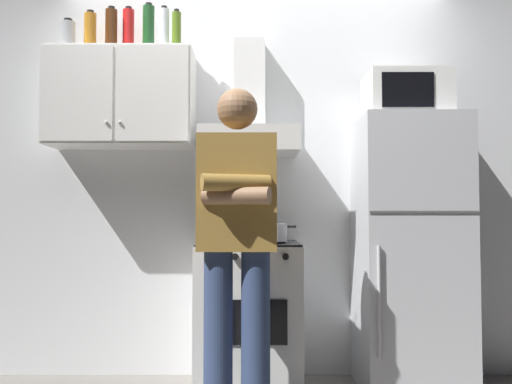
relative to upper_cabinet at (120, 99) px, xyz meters
The scene contains 15 objects.
back_wall_tiled 0.97m from the upper_cabinet, 14.86° to the left, with size 4.80×0.10×2.70m, color white.
upper_cabinet is the anchor object (origin of this frame).
stove_oven 1.55m from the upper_cabinet, ahead, with size 0.60×0.62×0.87m.
range_hood 0.81m from the upper_cabinet, ahead, with size 0.60×0.44×0.75m.
refrigerator 2.00m from the upper_cabinet, ahead, with size 0.60×0.62×1.60m.
microwave 1.75m from the upper_cabinet, ahead, with size 0.48×0.37×0.28m.
person_standing 1.35m from the upper_cabinet, 44.26° to the right, with size 0.38×0.33×1.64m.
cooking_pot 1.27m from the upper_cabinet, 14.73° to the right, with size 0.28×0.18×0.10m.
bottle_liquor_amber 0.48m from the upper_cabinet, behind, with size 0.08×0.08×0.27m.
bottle_wine_green 0.48m from the upper_cabinet, ahead, with size 0.07×0.07×0.30m.
bottle_soda_red 0.44m from the upper_cabinet, 45.86° to the left, with size 0.07×0.07×0.30m.
bottle_rum_dark 0.44m from the upper_cabinet, behind, with size 0.07×0.07×0.28m.
bottle_vodka_clear 0.51m from the upper_cabinet, ahead, with size 0.07×0.07×0.28m.
bottle_olive_oil 0.55m from the upper_cabinet, ahead, with size 0.06×0.06×0.26m.
bottle_canister_steel 0.52m from the upper_cabinet, behind, with size 0.09×0.09×0.20m.
Camera 1 is at (-0.01, -2.98, 1.01)m, focal length 38.07 mm.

